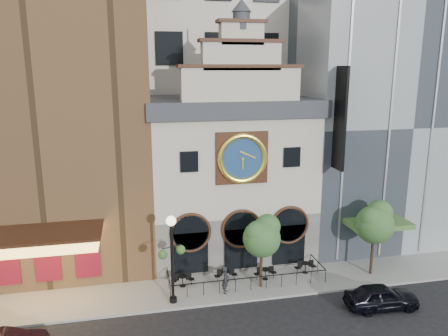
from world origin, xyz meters
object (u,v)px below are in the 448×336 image
object	(u,v)px
bistro_0	(183,280)
bistro_1	(226,275)
lamppost	(172,250)
bistro_3	(305,267)
pedestrian	(225,280)
car_right	(382,297)
tree_right	(375,221)
tree_left	(262,235)
bistro_2	(265,273)

from	to	relation	value
bistro_0	bistro_1	world-z (taller)	same
bistro_0	lamppost	world-z (taller)	lamppost
bistro_3	pedestrian	bearing A→B (deg)	-165.79
car_right	pedestrian	size ratio (longest dim) A/B	2.45
car_right	tree_right	xyz separation A→B (m)	(1.71, 4.11, 3.30)
bistro_0	bistro_3	size ratio (longest dim) A/B	1.00
lamppost	tree_left	distance (m)	6.06
bistro_1	car_right	size ratio (longest dim) A/B	0.35
bistro_2	car_right	xyz separation A→B (m)	(5.98, -4.82, 0.15)
lamppost	bistro_0	bearing A→B (deg)	43.18
bistro_1	tree_right	bearing A→B (deg)	-5.41
pedestrian	bistro_3	bearing A→B (deg)	-56.86
car_right	lamppost	bearing A→B (deg)	79.52
bistro_1	tree_left	xyz separation A→B (m)	(2.19, -1.17, 3.19)
bistro_2	lamppost	world-z (taller)	lamppost
bistro_3	bistro_0	bearing A→B (deg)	-179.13
bistro_0	pedestrian	xyz separation A→B (m)	(2.64, -1.44, 0.46)
bistro_1	bistro_3	distance (m)	5.85
bistro_3	pedestrian	distance (m)	6.42
bistro_3	tree_right	world-z (taller)	tree_right
tree_right	bistro_1	bearing A→B (deg)	174.59
bistro_1	pedestrian	size ratio (longest dim) A/B	0.86
car_right	tree_right	bearing A→B (deg)	-18.97
tree_left	tree_right	bearing A→B (deg)	1.29
bistro_1	tree_right	xyz separation A→B (m)	(10.44, -0.99, 3.46)
bistro_0	car_right	distance (m)	12.75
tree_left	bistro_0	bearing A→B (deg)	168.14
car_right	bistro_2	bearing A→B (deg)	54.74
tree_left	bistro_1	bearing A→B (deg)	151.83
lamppost	car_right	bearing A→B (deg)	-37.30
bistro_1	tree_left	world-z (taller)	tree_left
pedestrian	bistro_1	bearing A→B (deg)	5.84
bistro_3	pedestrian	world-z (taller)	pedestrian
bistro_0	tree_left	bearing A→B (deg)	-11.86
bistro_2	tree_right	world-z (taller)	tree_right
bistro_1	tree_left	size ratio (longest dim) A/B	0.32
bistro_0	bistro_3	xyz separation A→B (m)	(8.85, 0.13, 0.00)
bistro_0	pedestrian	bearing A→B (deg)	-28.57
pedestrian	tree_right	size ratio (longest dim) A/B	0.34
bistro_1	bistro_3	world-z (taller)	same
pedestrian	tree_left	world-z (taller)	tree_left
car_right	pedestrian	distance (m)	9.77
bistro_2	tree_left	bearing A→B (deg)	-121.89
lamppost	tree_left	xyz separation A→B (m)	(6.00, 0.78, 0.12)
bistro_0	car_right	xyz separation A→B (m)	(11.72, -5.02, 0.15)
bistro_2	pedestrian	world-z (taller)	pedestrian
car_right	pedestrian	xyz separation A→B (m)	(-9.08, 3.58, 0.30)
car_right	tree_left	distance (m)	8.21
bistro_1	bistro_3	xyz separation A→B (m)	(5.85, 0.05, 0.00)
bistro_3	car_right	bearing A→B (deg)	-60.83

